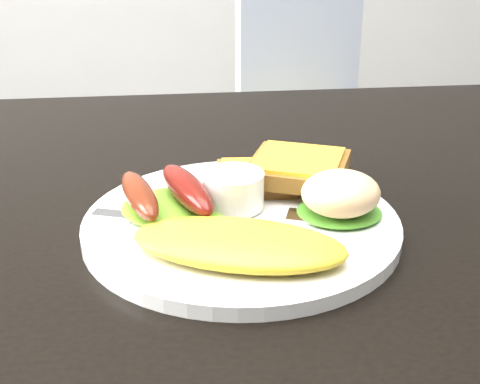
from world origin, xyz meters
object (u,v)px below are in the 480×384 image
object	(u,v)px
dining_table	(231,233)
dining_chair	(310,131)
plate	(241,225)
person	(336,115)

from	to	relation	value
dining_table	dining_chair	distance (m)	1.16
dining_chair	plate	world-z (taller)	plate
plate	dining_chair	bearing A→B (deg)	74.55
dining_table	dining_chair	bearing A→B (deg)	73.81
dining_table	person	size ratio (longest dim) A/B	0.92
person	plate	distance (m)	0.68
dining_chair	dining_table	bearing A→B (deg)	-124.32
person	plate	bearing A→B (deg)	82.62
person	plate	xyz separation A→B (m)	(-0.24, -0.62, 0.11)
dining_table	person	world-z (taller)	person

